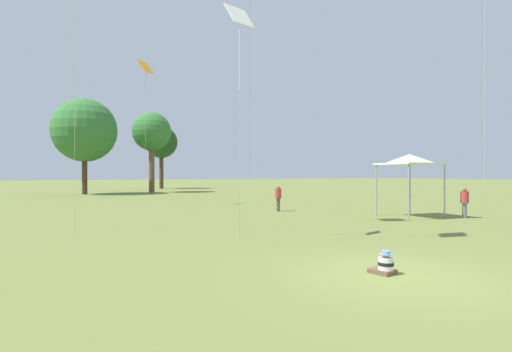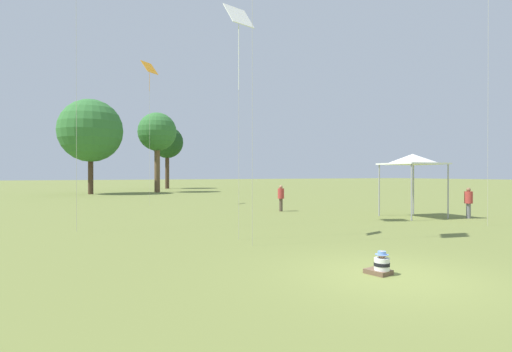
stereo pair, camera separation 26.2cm
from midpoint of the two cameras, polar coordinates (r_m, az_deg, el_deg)
The scene contains 10 objects.
ground_plane at distance 9.33m, azimuth 18.55°, elevation -13.35°, with size 300.00×300.00×0.00m, color olive.
seated_toddler at distance 9.36m, azimuth 17.14°, elevation -12.03°, with size 0.51×0.58×0.52m.
person_standing_0 at distance 23.48m, azimuth 2.87°, elevation -2.86°, with size 0.47×0.47×1.53m.
person_standing_1 at distance 22.38m, azimuth 27.35°, elevation -3.08°, with size 0.48×0.48×1.52m.
canopy_tent at distance 21.76m, azimuth 20.76°, elevation 2.16°, with size 2.72×2.72×3.21m.
kite_0 at distance 29.47m, azimuth -15.76°, elevation 14.29°, with size 1.27×1.20×10.00m.
kite_4 at distance 14.30m, azimuth -2.96°, elevation 20.95°, with size 1.04×0.79×7.87m.
distant_tree_0 at distance 61.20m, azimuth -13.49°, elevation 4.67°, with size 4.74×4.74×9.31m.
distant_tree_1 at distance 46.95m, azimuth -23.45°, elevation 5.99°, with size 6.79×6.79×10.28m.
distant_tree_2 at distance 49.07m, azimuth -14.83°, elevation 6.04°, with size 4.55×4.55×9.49m.
Camera 1 is at (-6.58, -6.31, 2.20)m, focal length 28.00 mm.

